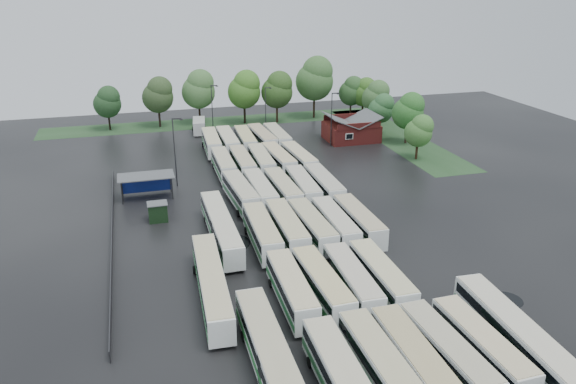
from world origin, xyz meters
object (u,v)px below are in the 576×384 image
object	(u,v)px
brick_building	(351,131)
minibus	(199,126)
artic_bus_east	(524,344)
artic_bus_west_a	(272,362)

from	to	relation	value
brick_building	minibus	size ratio (longest dim) A/B	1.45
brick_building	artic_bus_east	world-z (taller)	brick_building
artic_bus_west_a	artic_bus_east	xyz separation A→B (m)	(21.24, -3.59, 0.03)
brick_building	artic_bus_west_a	world-z (taller)	brick_building
artic_bus_west_a	minibus	xyz separation A→B (m)	(4.44, 79.58, -0.31)
artic_bus_west_a	minibus	size ratio (longest dim) A/B	2.70
brick_building	artic_bus_west_a	bearing A→B (deg)	-116.81
brick_building	minibus	world-z (taller)	brick_building
brick_building	minibus	distance (m)	31.95
artic_bus_east	minibus	xyz separation A→B (m)	(-16.80, 83.18, -0.33)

